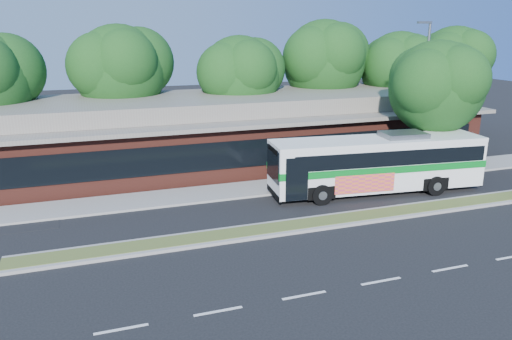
% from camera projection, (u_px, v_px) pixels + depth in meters
% --- Properties ---
extents(ground, '(120.00, 120.00, 0.00)m').
position_uv_depth(ground, '(319.00, 230.00, 22.31)').
color(ground, black).
rests_on(ground, ground).
extents(median_strip, '(26.00, 1.10, 0.15)m').
position_uv_depth(median_strip, '(313.00, 223.00, 22.84)').
color(median_strip, '#4B5B26').
rests_on(median_strip, ground).
extents(sidewalk, '(44.00, 2.60, 0.12)m').
position_uv_depth(sidewalk, '(269.00, 187.00, 28.11)').
color(sidewalk, gray).
rests_on(sidewalk, ground).
extents(plaza_building, '(33.20, 11.20, 4.45)m').
position_uv_depth(plaza_building, '(235.00, 129.00, 33.53)').
color(plaza_building, '#5F271D').
rests_on(plaza_building, ground).
extents(lamp_post, '(0.93, 0.18, 9.07)m').
position_uv_depth(lamp_post, '(423.00, 95.00, 29.44)').
color(lamp_post, slate).
rests_on(lamp_post, ground).
extents(tree_bg_b, '(6.69, 6.00, 9.00)m').
position_uv_depth(tree_bg_b, '(126.00, 68.00, 33.23)').
color(tree_bg_b, black).
rests_on(tree_bg_b, ground).
extents(tree_bg_c, '(6.24, 5.60, 8.26)m').
position_uv_depth(tree_bg_c, '(244.00, 74.00, 34.98)').
color(tree_bg_c, black).
rests_on(tree_bg_c, ground).
extents(tree_bg_d, '(6.91, 6.20, 9.37)m').
position_uv_depth(tree_bg_d, '(328.00, 59.00, 37.89)').
color(tree_bg_d, black).
rests_on(tree_bg_d, ground).
extents(tree_bg_e, '(6.47, 5.80, 8.50)m').
position_uv_depth(tree_bg_e, '(402.00, 67.00, 39.04)').
color(tree_bg_e, black).
rests_on(tree_bg_e, ground).
extents(tree_bg_f, '(6.69, 6.00, 8.92)m').
position_uv_depth(tree_bg_f, '(457.00, 61.00, 41.76)').
color(tree_bg_f, black).
rests_on(tree_bg_f, ground).
extents(transit_bus, '(11.89, 3.68, 3.29)m').
position_uv_depth(transit_bus, '(378.00, 160.00, 26.94)').
color(transit_bus, white).
rests_on(transit_bus, ground).
extents(sidewalk_tree, '(6.09, 5.47, 8.09)m').
position_uv_depth(sidewalk_tree, '(441.00, 85.00, 29.26)').
color(sidewalk_tree, black).
rests_on(sidewalk_tree, ground).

